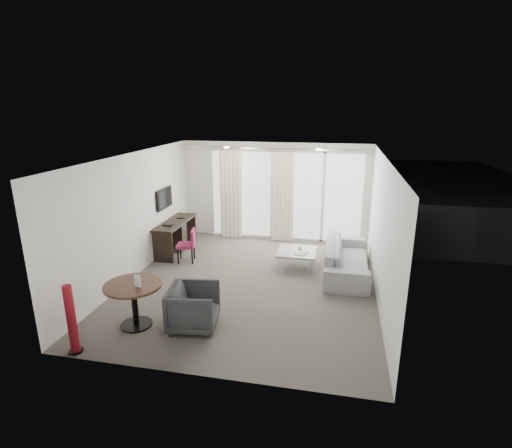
% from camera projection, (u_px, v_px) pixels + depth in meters
% --- Properties ---
extents(floor, '(5.00, 6.00, 0.00)m').
position_uv_depth(floor, '(250.00, 283.00, 8.23)').
color(floor, '#524D45').
rests_on(floor, ground).
extents(ceiling, '(5.00, 6.00, 0.00)m').
position_uv_depth(ceiling, '(249.00, 157.00, 7.48)').
color(ceiling, white).
rests_on(ceiling, ground).
extents(wall_left, '(0.00, 6.00, 2.60)m').
position_uv_depth(wall_left, '(133.00, 216.00, 8.35)').
color(wall_left, silver).
rests_on(wall_left, ground).
extents(wall_right, '(0.00, 6.00, 2.60)m').
position_uv_depth(wall_right, '(382.00, 231.00, 7.37)').
color(wall_right, silver).
rests_on(wall_right, ground).
extents(wall_front, '(5.00, 0.00, 2.60)m').
position_uv_depth(wall_front, '(198.00, 289.00, 5.05)').
color(wall_front, silver).
rests_on(wall_front, ground).
extents(window_panel, '(4.00, 0.02, 2.38)m').
position_uv_depth(window_panel, '(285.00, 196.00, 10.63)').
color(window_panel, white).
rests_on(window_panel, ground).
extents(window_frame, '(4.10, 0.06, 2.44)m').
position_uv_depth(window_frame, '(285.00, 196.00, 10.61)').
color(window_frame, white).
rests_on(window_frame, ground).
extents(curtain_left, '(0.60, 0.20, 2.38)m').
position_uv_depth(curtain_left, '(231.00, 195.00, 10.75)').
color(curtain_left, '#EEE4C8').
rests_on(curtain_left, ground).
extents(curtain_right, '(0.60, 0.20, 2.38)m').
position_uv_depth(curtain_right, '(283.00, 197.00, 10.48)').
color(curtain_right, '#EEE4C8').
rests_on(curtain_right, ground).
extents(curtain_track, '(4.80, 0.04, 0.04)m').
position_uv_depth(curtain_track, '(274.00, 149.00, 10.17)').
color(curtain_track, '#B2B2B7').
rests_on(curtain_track, ceiling).
extents(downlight_a, '(0.12, 0.12, 0.02)m').
position_uv_depth(downlight_a, '(227.00, 147.00, 9.16)').
color(downlight_a, '#FFE0B2').
rests_on(downlight_a, ceiling).
extents(downlight_b, '(0.12, 0.12, 0.02)m').
position_uv_depth(downlight_b, '(319.00, 149.00, 8.75)').
color(downlight_b, '#FFE0B2').
rests_on(downlight_b, ceiling).
extents(desk, '(0.51, 1.64, 0.77)m').
position_uv_depth(desk, '(176.00, 236.00, 9.93)').
color(desk, black).
rests_on(desk, floor).
extents(tv, '(0.05, 0.80, 0.50)m').
position_uv_depth(tv, '(164.00, 198.00, 9.68)').
color(tv, black).
rests_on(tv, wall_left).
extents(desk_chair, '(0.50, 0.48, 0.79)m').
position_uv_depth(desk_chair, '(186.00, 246.00, 9.26)').
color(desk_chair, maroon).
rests_on(desk_chair, floor).
extents(round_table, '(0.96, 0.96, 0.75)m').
position_uv_depth(round_table, '(135.00, 305.00, 6.56)').
color(round_table, '#40261A').
rests_on(round_table, floor).
extents(menu_card, '(0.11, 0.03, 0.20)m').
position_uv_depth(menu_card, '(138.00, 289.00, 6.37)').
color(menu_card, white).
rests_on(menu_card, round_table).
extents(red_lamp, '(0.26, 0.26, 1.08)m').
position_uv_depth(red_lamp, '(71.00, 320.00, 5.80)').
color(red_lamp, maroon).
rests_on(red_lamp, floor).
extents(tub_armchair, '(0.90, 0.88, 0.73)m').
position_uv_depth(tub_armchair, '(194.00, 307.00, 6.51)').
color(tub_armchair, '#2D2D2F').
rests_on(tub_armchair, floor).
extents(coffee_table, '(0.86, 0.86, 0.39)m').
position_uv_depth(coffee_table, '(297.00, 259.00, 9.01)').
color(coffee_table, gray).
rests_on(coffee_table, floor).
extents(remote, '(0.09, 0.17, 0.02)m').
position_uv_depth(remote, '(300.00, 250.00, 9.09)').
color(remote, black).
rests_on(remote, coffee_table).
extents(magazine, '(0.32, 0.35, 0.02)m').
position_uv_depth(magazine, '(301.00, 254.00, 8.81)').
color(magazine, gray).
rests_on(magazine, coffee_table).
extents(sofa, '(0.90, 2.31, 0.67)m').
position_uv_depth(sofa, '(347.00, 258.00, 8.66)').
color(sofa, gray).
rests_on(sofa, floor).
extents(terrace_slab, '(5.60, 3.00, 0.12)m').
position_uv_depth(terrace_slab, '(291.00, 225.00, 12.41)').
color(terrace_slab, '#4D4D50').
rests_on(terrace_slab, ground).
extents(rattan_chair_a, '(0.78, 0.78, 0.89)m').
position_uv_depth(rattan_chair_a, '(313.00, 209.00, 12.32)').
color(rattan_chair_a, brown).
rests_on(rattan_chair_a, terrace_slab).
extents(rattan_chair_b, '(0.57, 0.57, 0.77)m').
position_uv_depth(rattan_chair_b, '(339.00, 208.00, 12.61)').
color(rattan_chair_b, brown).
rests_on(rattan_chair_b, terrace_slab).
extents(rattan_table, '(0.51, 0.51, 0.45)m').
position_uv_depth(rattan_table, '(340.00, 224.00, 11.51)').
color(rattan_table, brown).
rests_on(rattan_table, terrace_slab).
extents(balustrade, '(5.50, 0.06, 1.05)m').
position_uv_depth(balustrade, '(297.00, 197.00, 13.61)').
color(balustrade, '#B2B2B7').
rests_on(balustrade, terrace_slab).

